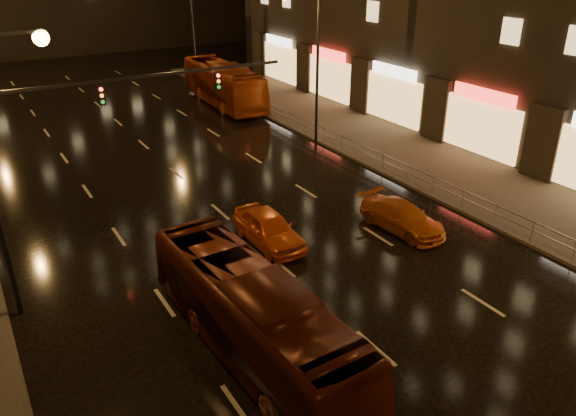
{
  "coord_description": "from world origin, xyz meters",
  "views": [
    {
      "loc": [
        -9.93,
        -7.01,
        11.84
      ],
      "look_at": [
        0.34,
        10.1,
        2.5
      ],
      "focal_mm": 35.0,
      "sensor_mm": 36.0,
      "label": 1
    }
  ],
  "objects": [
    {
      "name": "traffic_signal",
      "position": [
        -5.06,
        20.0,
        4.74
      ],
      "size": [
        15.31,
        0.32,
        6.2
      ],
      "color": "black",
      "rests_on": "ground"
    },
    {
      "name": "railing_right",
      "position": [
        10.2,
        18.0,
        0.9
      ],
      "size": [
        0.05,
        56.0,
        1.0
      ],
      "color": "#99999E",
      "rests_on": "sidewalk_right"
    },
    {
      "name": "sidewalk_right",
      "position": [
        13.5,
        15.0,
        0.07
      ],
      "size": [
        7.0,
        70.0,
        0.15
      ],
      "primitive_type": "cube",
      "color": "#38332D",
      "rests_on": "ground"
    },
    {
      "name": "bus_red",
      "position": [
        -3.47,
        5.85,
        1.43
      ],
      "size": [
        2.82,
        10.38,
        2.87
      ],
      "primitive_type": "imported",
      "rotation": [
        0.0,
        0.0,
        0.04
      ],
      "color": "#4F190B",
      "rests_on": "ground"
    },
    {
      "name": "ground",
      "position": [
        0.0,
        20.0,
        0.0
      ],
      "size": [
        140.0,
        140.0,
        0.0
      ],
      "primitive_type": "plane",
      "color": "black",
      "rests_on": "ground"
    },
    {
      "name": "taxi_near",
      "position": [
        0.5,
        12.0,
        0.73
      ],
      "size": [
        1.74,
        4.3,
        1.46
      ],
      "primitive_type": "imported",
      "rotation": [
        0.0,
        0.0,
        -0.0
      ],
      "color": "#E65A15",
      "rests_on": "ground"
    },
    {
      "name": "taxi_far",
      "position": [
        6.35,
        10.0,
        0.64
      ],
      "size": [
        2.15,
        4.53,
        1.28
      ],
      "primitive_type": "imported",
      "rotation": [
        0.0,
        0.0,
        0.08
      ],
      "color": "#CA5C13",
      "rests_on": "ground"
    },
    {
      "name": "bus_curb",
      "position": [
        9.0,
        34.78,
        1.66
      ],
      "size": [
        3.59,
        12.11,
        3.33
      ],
      "primitive_type": "imported",
      "rotation": [
        0.0,
        0.0,
        -0.07
      ],
      "color": "#A23D10",
      "rests_on": "ground"
    }
  ]
}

